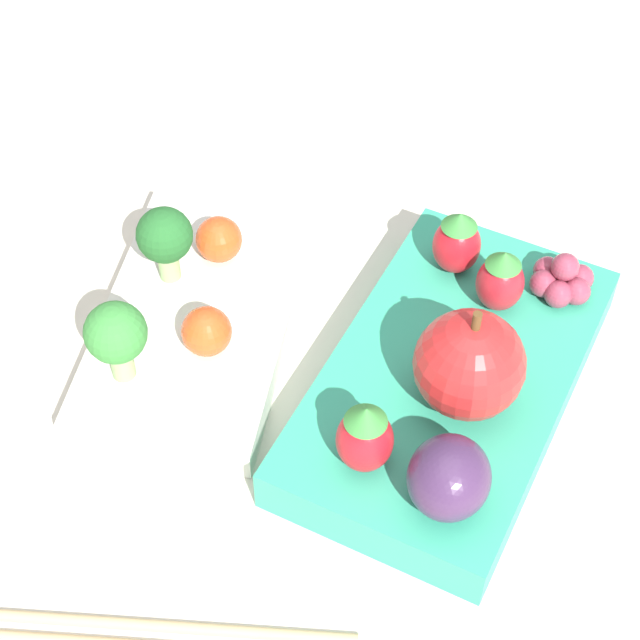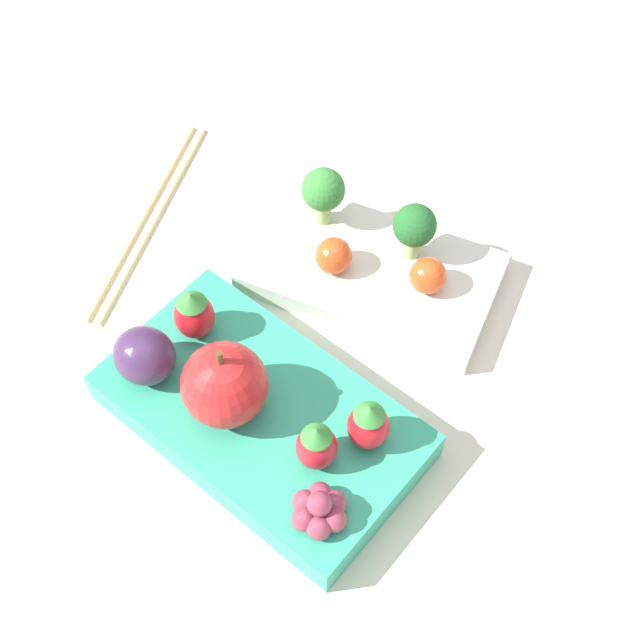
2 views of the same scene
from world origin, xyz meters
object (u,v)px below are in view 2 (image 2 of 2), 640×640
at_px(strawberry_0, 194,314).
at_px(apple, 224,385).
at_px(cherry_tomato_0, 428,275).
at_px(grape_cluster, 319,510).
at_px(bento_box_savoury, 372,273).
at_px(broccoli_floret_1, 323,191).
at_px(broccoli_floret_0, 415,227).
at_px(plum, 145,356).
at_px(cherry_tomato_1, 334,256).
at_px(chopsticks_pair, 149,217).
at_px(bento_box_fruit, 262,416).
at_px(strawberry_2, 369,424).
at_px(strawberry_1, 317,445).

bearing_deg(strawberry_0, apple, -35.49).
distance_m(cherry_tomato_0, grape_cluster, 0.19).
relative_size(bento_box_savoury, cherry_tomato_0, 7.22).
xyz_separation_m(cherry_tomato_0, grape_cluster, (0.03, -0.19, 0.00)).
relative_size(broccoli_floret_1, grape_cluster, 1.37).
height_order(broccoli_floret_0, plum, broccoli_floret_0).
bearing_deg(apple, cherry_tomato_1, 91.69).
bearing_deg(chopsticks_pair, bento_box_savoury, 12.79).
bearing_deg(cherry_tomato_0, strawberry_0, -133.11).
relative_size(bento_box_fruit, cherry_tomato_1, 8.29).
bearing_deg(grape_cluster, cherry_tomato_0, 98.26).
xyz_separation_m(broccoli_floret_0, strawberry_2, (0.05, -0.15, -0.00)).
distance_m(broccoli_floret_0, chopsticks_pair, 0.21).
distance_m(cherry_tomato_1, strawberry_1, 0.16).
xyz_separation_m(bento_box_savoury, plum, (-0.08, -0.16, 0.04)).
xyz_separation_m(cherry_tomato_0, strawberry_1, (0.01, -0.16, 0.01)).
bearing_deg(bento_box_fruit, plum, -167.96).
xyz_separation_m(broccoli_floret_0, plum, (-0.10, -0.19, -0.00)).
height_order(broccoli_floret_0, cherry_tomato_0, broccoli_floret_0).
bearing_deg(plum, broccoli_floret_0, 62.03).
xyz_separation_m(bento_box_savoury, broccoli_floret_1, (-0.05, 0.02, 0.04)).
bearing_deg(plum, strawberry_1, 1.89).
height_order(bento_box_savoury, broccoli_floret_0, broccoli_floret_0).
distance_m(cherry_tomato_0, chopsticks_pair, 0.23).
height_order(bento_box_fruit, cherry_tomato_0, cherry_tomato_0).
distance_m(strawberry_1, chopsticks_pair, 0.26).
relative_size(broccoli_floret_0, grape_cluster, 1.33).
bearing_deg(cherry_tomato_0, bento_box_savoury, -175.51).
bearing_deg(apple, bento_box_fruit, 30.98).
relative_size(cherry_tomato_0, chopsticks_pair, 0.13).
xyz_separation_m(strawberry_0, strawberry_1, (0.12, -0.04, -0.00)).
distance_m(broccoli_floret_0, cherry_tomato_1, 0.06).
bearing_deg(strawberry_0, plum, -101.02).
bearing_deg(strawberry_1, broccoli_floret_0, 99.51).
bearing_deg(cherry_tomato_1, bento_box_fruit, -80.14).
bearing_deg(bento_box_savoury, broccoli_floret_0, 51.95).
bearing_deg(broccoli_floret_0, grape_cluster, -76.35).
height_order(apple, chopsticks_pair, apple).
distance_m(grape_cluster, chopsticks_pair, 0.29).
xyz_separation_m(bento_box_savoury, strawberry_1, (0.05, -0.16, 0.04)).
bearing_deg(broccoli_floret_1, chopsticks_pair, -154.68).
xyz_separation_m(cherry_tomato_0, strawberry_2, (0.03, -0.13, 0.01)).
height_order(cherry_tomato_0, plum, plum).
relative_size(broccoli_floret_1, strawberry_2, 1.21).
relative_size(apple, strawberry_0, 1.54).
distance_m(bento_box_fruit, chopsticks_pair, 0.21).
relative_size(bento_box_fruit, strawberry_0, 5.29).
height_order(bento_box_fruit, broccoli_floret_0, broccoli_floret_0).
relative_size(bento_box_savoury, broccoli_floret_1, 3.90).
bearing_deg(plum, bento_box_fruit, 12.04).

